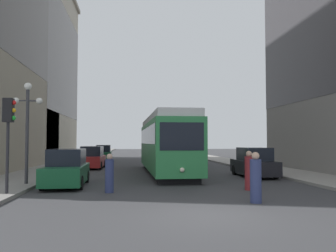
{
  "coord_description": "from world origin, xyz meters",
  "views": [
    {
      "loc": [
        -2.31,
        -10.17,
        2.16
      ],
      "look_at": [
        0.04,
        11.41,
        3.16
      ],
      "focal_mm": 37.46,
      "sensor_mm": 36.0,
      "label": 1
    }
  ],
  "objects_px": {
    "parked_car_left_far": "(104,153)",
    "lamp_post_left_near": "(27,116)",
    "pedestrian_on_sidewalk": "(256,179)",
    "traffic_light_near_left": "(9,120)",
    "transit_bus": "(185,144)",
    "parked_car_right_far": "(254,163)",
    "parked_car_left_near": "(92,158)",
    "pedestrian_crossing_far": "(249,172)",
    "streetcar": "(165,143)",
    "pedestrian_crossing_near": "(109,174)",
    "parked_car_left_mid": "(67,169)"
  },
  "relations": [
    {
      "from": "parked_car_left_far",
      "to": "pedestrian_crossing_far",
      "type": "height_order",
      "value": "parked_car_left_far"
    },
    {
      "from": "lamp_post_left_near",
      "to": "transit_bus",
      "type": "bearing_deg",
      "value": 61.29
    },
    {
      "from": "parked_car_left_far",
      "to": "pedestrian_crossing_far",
      "type": "xyz_separation_m",
      "value": [
        8.44,
        -26.61,
        -0.02
      ]
    },
    {
      "from": "parked_car_left_near",
      "to": "pedestrian_on_sidewalk",
      "type": "relative_size",
      "value": 2.51
    },
    {
      "from": "pedestrian_crossing_far",
      "to": "traffic_light_near_left",
      "type": "xyz_separation_m",
      "value": [
        -10.12,
        -0.99,
        2.21
      ]
    },
    {
      "from": "parked_car_right_far",
      "to": "lamp_post_left_near",
      "type": "height_order",
      "value": "lamp_post_left_near"
    },
    {
      "from": "streetcar",
      "to": "pedestrian_crossing_near",
      "type": "xyz_separation_m",
      "value": [
        -3.31,
        -8.95,
        -1.33
      ]
    },
    {
      "from": "pedestrian_on_sidewalk",
      "to": "transit_bus",
      "type": "bearing_deg",
      "value": 162.12
    },
    {
      "from": "transit_bus",
      "to": "pedestrian_on_sidewalk",
      "type": "height_order",
      "value": "transit_bus"
    },
    {
      "from": "parked_car_right_far",
      "to": "parked_car_left_near",
      "type": "bearing_deg",
      "value": -35.96
    },
    {
      "from": "parked_car_right_far",
      "to": "lamp_post_left_near",
      "type": "distance_m",
      "value": 13.42
    },
    {
      "from": "streetcar",
      "to": "transit_bus",
      "type": "height_order",
      "value": "streetcar"
    },
    {
      "from": "pedestrian_crossing_near",
      "to": "traffic_light_near_left",
      "type": "bearing_deg",
      "value": -56.11
    },
    {
      "from": "parked_car_left_mid",
      "to": "traffic_light_near_left",
      "type": "relative_size",
      "value": 1.25
    },
    {
      "from": "parked_car_right_far",
      "to": "parked_car_left_far",
      "type": "bearing_deg",
      "value": -61.38
    },
    {
      "from": "pedestrian_on_sidewalk",
      "to": "pedestrian_crossing_far",
      "type": "bearing_deg",
      "value": 150.02
    },
    {
      "from": "streetcar",
      "to": "lamp_post_left_near",
      "type": "distance_m",
      "value": 9.96
    },
    {
      "from": "streetcar",
      "to": "traffic_light_near_left",
      "type": "relative_size",
      "value": 3.84
    },
    {
      "from": "pedestrian_crossing_far",
      "to": "lamp_post_left_near",
      "type": "relative_size",
      "value": 0.36
    },
    {
      "from": "transit_bus",
      "to": "parked_car_left_mid",
      "type": "distance_m",
      "value": 21.8
    },
    {
      "from": "parked_car_left_mid",
      "to": "parked_car_right_far",
      "type": "bearing_deg",
      "value": 16.53
    },
    {
      "from": "pedestrian_on_sidewalk",
      "to": "traffic_light_near_left",
      "type": "xyz_separation_m",
      "value": [
        -9.23,
        2.26,
        2.19
      ]
    },
    {
      "from": "parked_car_left_mid",
      "to": "pedestrian_crossing_near",
      "type": "bearing_deg",
      "value": -49.51
    },
    {
      "from": "parked_car_left_mid",
      "to": "traffic_light_near_left",
      "type": "height_order",
      "value": "traffic_light_near_left"
    },
    {
      "from": "pedestrian_on_sidewalk",
      "to": "traffic_light_near_left",
      "type": "height_order",
      "value": "traffic_light_near_left"
    },
    {
      "from": "pedestrian_crossing_far",
      "to": "lamp_post_left_near",
      "type": "bearing_deg",
      "value": -105.7
    },
    {
      "from": "transit_bus",
      "to": "pedestrian_crossing_far",
      "type": "xyz_separation_m",
      "value": [
        -0.55,
        -22.19,
        -1.12
      ]
    },
    {
      "from": "parked_car_left_mid",
      "to": "pedestrian_on_sidewalk",
      "type": "height_order",
      "value": "parked_car_left_mid"
    },
    {
      "from": "transit_bus",
      "to": "pedestrian_crossing_far",
      "type": "height_order",
      "value": "transit_bus"
    },
    {
      "from": "traffic_light_near_left",
      "to": "streetcar",
      "type": "bearing_deg",
      "value": 53.69
    },
    {
      "from": "transit_bus",
      "to": "parked_car_left_far",
      "type": "xyz_separation_m",
      "value": [
        -8.99,
        4.42,
        -1.1
      ]
    },
    {
      "from": "parked_car_left_mid",
      "to": "parked_car_left_far",
      "type": "distance_m",
      "value": 24.26
    },
    {
      "from": "transit_bus",
      "to": "parked_car_left_mid",
      "type": "bearing_deg",
      "value": -112.48
    },
    {
      "from": "parked_car_left_mid",
      "to": "parked_car_right_far",
      "type": "relative_size",
      "value": 1.03
    },
    {
      "from": "parked_car_left_mid",
      "to": "parked_car_right_far",
      "type": "xyz_separation_m",
      "value": [
        10.79,
        3.47,
        -0.0
      ]
    },
    {
      "from": "parked_car_left_far",
      "to": "lamp_post_left_near",
      "type": "height_order",
      "value": "lamp_post_left_near"
    },
    {
      "from": "parked_car_left_far",
      "to": "pedestrian_on_sidewalk",
      "type": "bearing_deg",
      "value": -77.49
    },
    {
      "from": "transit_bus",
      "to": "pedestrian_crossing_far",
      "type": "distance_m",
      "value": 22.23
    },
    {
      "from": "parked_car_left_far",
      "to": "lamp_post_left_near",
      "type": "distance_m",
      "value": 24.51
    },
    {
      "from": "streetcar",
      "to": "lamp_post_left_near",
      "type": "xyz_separation_m",
      "value": [
        -7.43,
        -6.51,
        1.32
      ]
    },
    {
      "from": "parked_car_left_far",
      "to": "pedestrian_on_sidewalk",
      "type": "relative_size",
      "value": 2.64
    },
    {
      "from": "parked_car_left_mid",
      "to": "parked_car_right_far",
      "type": "height_order",
      "value": "same"
    },
    {
      "from": "transit_bus",
      "to": "pedestrian_crossing_near",
      "type": "height_order",
      "value": "transit_bus"
    },
    {
      "from": "pedestrian_on_sidewalk",
      "to": "traffic_light_near_left",
      "type": "bearing_deg",
      "value": -118.39
    },
    {
      "from": "transit_bus",
      "to": "traffic_light_near_left",
      "type": "distance_m",
      "value": 25.54
    },
    {
      "from": "parked_car_left_far",
      "to": "pedestrian_crossing_near",
      "type": "height_order",
      "value": "parked_car_left_far"
    },
    {
      "from": "streetcar",
      "to": "pedestrian_crossing_near",
      "type": "distance_m",
      "value": 9.63
    },
    {
      "from": "parked_car_left_mid",
      "to": "lamp_post_left_near",
      "type": "bearing_deg",
      "value": -179.95
    },
    {
      "from": "parked_car_left_far",
      "to": "pedestrian_on_sidewalk",
      "type": "distance_m",
      "value": 30.8
    },
    {
      "from": "parked_car_right_far",
      "to": "parked_car_left_far",
      "type": "xyz_separation_m",
      "value": [
        -10.79,
        20.78,
        0.0
      ]
    }
  ]
}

